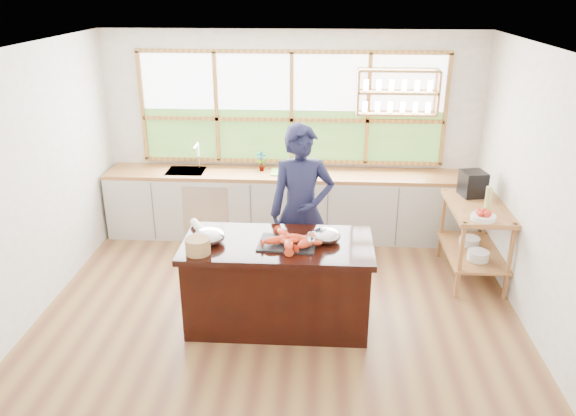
# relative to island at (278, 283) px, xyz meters

# --- Properties ---
(ground_plane) EXTENTS (5.00, 5.00, 0.00)m
(ground_plane) POSITION_rel_island_xyz_m (0.00, 0.20, -0.45)
(ground_plane) COLOR olive
(room_shell) EXTENTS (5.02, 4.52, 2.71)m
(room_shell) POSITION_rel_island_xyz_m (0.02, 0.71, 1.30)
(room_shell) COLOR white
(room_shell) RESTS_ON ground_plane
(back_counter) EXTENTS (4.90, 0.63, 0.90)m
(back_counter) POSITION_rel_island_xyz_m (-0.02, 2.14, 0.00)
(back_counter) COLOR beige
(back_counter) RESTS_ON ground_plane
(right_shelf_unit) EXTENTS (0.62, 1.10, 0.90)m
(right_shelf_unit) POSITION_rel_island_xyz_m (2.19, 1.09, 0.15)
(right_shelf_unit) COLOR #A37233
(right_shelf_unit) RESTS_ON ground_plane
(island) EXTENTS (1.85, 0.90, 0.90)m
(island) POSITION_rel_island_xyz_m (0.00, 0.00, 0.00)
(island) COLOR black
(island) RESTS_ON ground_plane
(cook) EXTENTS (0.75, 0.55, 1.91)m
(cook) POSITION_rel_island_xyz_m (0.21, 0.66, 0.50)
(cook) COLOR #151735
(cook) RESTS_ON ground_plane
(potted_plant) EXTENTS (0.15, 0.11, 0.27)m
(potted_plant) POSITION_rel_island_xyz_m (-0.39, 2.20, 0.58)
(potted_plant) COLOR slate
(potted_plant) RESTS_ON back_counter
(cutting_board) EXTENTS (0.41, 0.31, 0.01)m
(cutting_board) POSITION_rel_island_xyz_m (-0.06, 2.14, 0.45)
(cutting_board) COLOR #67B538
(cutting_board) RESTS_ON back_counter
(espresso_machine) EXTENTS (0.31, 0.32, 0.30)m
(espresso_machine) POSITION_rel_island_xyz_m (2.19, 1.42, 0.59)
(espresso_machine) COLOR black
(espresso_machine) RESTS_ON right_shelf_unit
(wine_bottle) EXTENTS (0.08, 0.08, 0.28)m
(wine_bottle) POSITION_rel_island_xyz_m (2.24, 0.94, 0.59)
(wine_bottle) COLOR #A0AD59
(wine_bottle) RESTS_ON right_shelf_unit
(fruit_bowl) EXTENTS (0.26, 0.26, 0.11)m
(fruit_bowl) POSITION_rel_island_xyz_m (2.14, 0.70, 0.49)
(fruit_bowl) COLOR white
(fruit_bowl) RESTS_ON right_shelf_unit
(slate_board) EXTENTS (0.58, 0.44, 0.02)m
(slate_board) POSITION_rel_island_xyz_m (0.10, -0.04, 0.45)
(slate_board) COLOR black
(slate_board) RESTS_ON island
(lobster_pile) EXTENTS (0.52, 0.48, 0.08)m
(lobster_pile) POSITION_rel_island_xyz_m (0.12, -0.07, 0.50)
(lobster_pile) COLOR red
(lobster_pile) RESTS_ON slate_board
(mixing_bowl_left) EXTENTS (0.31, 0.31, 0.15)m
(mixing_bowl_left) POSITION_rel_island_xyz_m (-0.66, -0.04, 0.51)
(mixing_bowl_left) COLOR #B7B8BD
(mixing_bowl_left) RESTS_ON island
(mixing_bowl_right) EXTENTS (0.28, 0.28, 0.14)m
(mixing_bowl_right) POSITION_rel_island_xyz_m (0.47, 0.06, 0.51)
(mixing_bowl_right) COLOR #B7B8BD
(mixing_bowl_right) RESTS_ON island
(wine_glass) EXTENTS (0.08, 0.08, 0.22)m
(wine_glass) POSITION_rel_island_xyz_m (0.33, -0.21, 0.61)
(wine_glass) COLOR white
(wine_glass) RESTS_ON island
(wicker_basket) EXTENTS (0.23, 0.23, 0.15)m
(wicker_basket) POSITION_rel_island_xyz_m (-0.72, -0.28, 0.52)
(wicker_basket) COLOR #AF7853
(wicker_basket) RESTS_ON island
(parchment_roll) EXTENTS (0.22, 0.30, 0.08)m
(parchment_roll) POSITION_rel_island_xyz_m (-0.83, 0.23, 0.49)
(parchment_roll) COLOR white
(parchment_roll) RESTS_ON island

